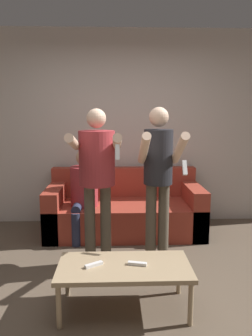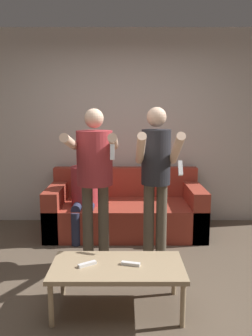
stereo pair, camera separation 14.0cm
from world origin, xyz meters
name	(u,v)px [view 1 (the left image)]	position (x,y,z in m)	size (l,w,h in m)	color
ground_plane	(126,297)	(0.00, 0.00, 0.00)	(14.00, 14.00, 0.00)	brown
wall_back	(121,128)	(0.00, 2.07, 1.35)	(6.40, 0.06, 2.70)	beige
couch	(125,211)	(0.04, 1.60, 0.27)	(2.00, 0.90, 0.81)	#9E3828
person_standing_left	(97,168)	(-0.27, 0.62, 1.02)	(0.48, 0.74, 1.61)	brown
person_standing_right	(158,170)	(0.35, 0.62, 1.00)	(0.41, 0.67, 1.62)	brown
person_seated	(84,191)	(-0.47, 1.39, 0.61)	(0.34, 0.55, 1.11)	#282D47
coffee_table	(124,269)	(-0.02, -0.18, 0.34)	(1.05, 0.52, 0.38)	tan
remote_near	(94,265)	(-0.26, -0.19, 0.39)	(0.15, 0.11, 0.02)	white
remote_far	(137,264)	(0.08, -0.18, 0.39)	(0.15, 0.07, 0.02)	white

